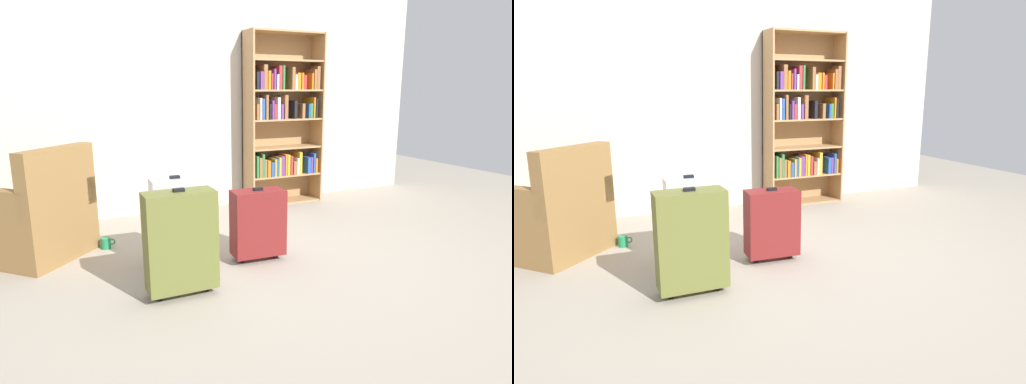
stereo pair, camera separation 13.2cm
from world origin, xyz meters
The scene contains 8 objects.
ground_plane centered at (0.00, 0.00, 0.00)m, with size 9.71×9.71×0.00m, color #9E9384.
back_wall centered at (0.00, 1.99, 1.30)m, with size 5.55×0.10×2.60m, color beige.
bookshelf centered at (0.86, 1.78, 0.96)m, with size 0.91×0.31×1.94m.
armchair centered at (-1.74, 1.05, 0.32)m, with size 0.99×0.99×0.90m.
mug centered at (-1.24, 1.01, 0.05)m, with size 0.12×0.08×0.10m.
suitcase_silver centered at (-0.78, 0.41, 0.36)m, with size 0.37×0.22×0.70m.
suitcase_dark_red centered at (-0.18, 0.23, 0.31)m, with size 0.42×0.23×0.59m.
suitcase_olive centered at (-0.90, -0.11, 0.37)m, with size 0.45×0.20×0.72m.
Camera 2 is at (-1.50, -2.81, 1.33)m, focal length 31.14 mm.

